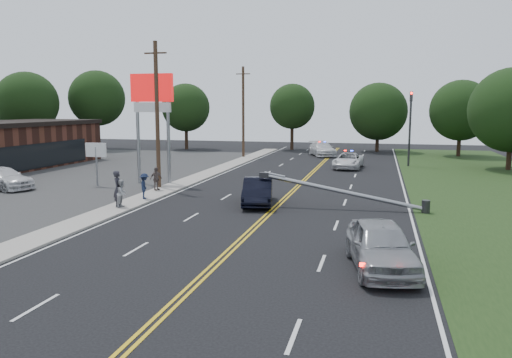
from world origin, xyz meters
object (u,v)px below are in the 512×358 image
(emergency_b, at_px, (322,149))
(crashed_sedan, at_px, (258,191))
(fallen_streetlight, at_px, (352,193))
(utility_pole_mid, at_px, (157,115))
(traffic_signal, at_px, (410,122))
(waiting_sedan, at_px, (381,245))
(emergency_a, at_px, (348,161))
(bystander_c, at_px, (145,186))
(bystander_d, at_px, (156,179))
(pylon_sign, at_px, (152,102))
(utility_pole_far, at_px, (243,112))
(parked_car, at_px, (2,178))
(small_sign, at_px, (96,154))
(bystander_b, at_px, (122,193))
(bystander_a, at_px, (118,189))

(emergency_b, bearing_deg, crashed_sedan, -111.46)
(fallen_streetlight, xyz_separation_m, utility_pole_mid, (-13.39, 4.00, 4.17))
(traffic_signal, distance_m, waiting_sedan, 32.45)
(fallen_streetlight, relative_size, emergency_a, 1.82)
(bystander_c, relative_size, bystander_d, 0.99)
(traffic_signal, xyz_separation_m, fallen_streetlight, (-4.11, -22.00, -3.29))
(fallen_streetlight, xyz_separation_m, waiting_sedan, (1.57, -10.18, -0.06))
(emergency_b, bearing_deg, pylon_sign, -132.63)
(utility_pole_far, xyz_separation_m, parked_car, (-10.42, -24.78, -4.34))
(small_sign, relative_size, traffic_signal, 0.44)
(small_sign, bearing_deg, crashed_sedan, -16.74)
(utility_pole_mid, distance_m, bystander_d, 4.40)
(utility_pole_mid, relative_size, emergency_b, 1.79)
(fallen_streetlight, bearing_deg, bystander_b, -166.37)
(emergency_a, bearing_deg, fallen_streetlight, -81.63)
(utility_pole_far, height_order, parked_car, utility_pole_far)
(fallen_streetlight, height_order, parked_car, fallen_streetlight)
(crashed_sedan, xyz_separation_m, bystander_b, (-6.97, -3.14, 0.12))
(crashed_sedan, distance_m, bystander_c, 6.95)
(utility_pole_far, xyz_separation_m, bystander_d, (0.41, -23.32, -4.18))
(waiting_sedan, distance_m, bystander_b, 15.67)
(pylon_sign, bearing_deg, utility_pole_far, 86.28)
(pylon_sign, xyz_separation_m, bystander_b, (2.34, -8.99, -5.11))
(utility_pole_far, relative_size, crashed_sedan, 2.13)
(pylon_sign, height_order, bystander_a, pylon_sign)
(emergency_a, distance_m, bystander_d, 19.90)
(parked_car, xyz_separation_m, bystander_c, (11.51, -1.58, 0.15))
(traffic_signal, relative_size, emergency_a, 1.37)
(pylon_sign, relative_size, bystander_a, 3.97)
(parked_car, xyz_separation_m, bystander_a, (11.17, -4.10, 0.38))
(waiting_sedan, relative_size, emergency_a, 0.98)
(bystander_a, bearing_deg, fallen_streetlight, -90.49)
(parked_car, bearing_deg, emergency_a, -35.98)
(utility_pole_mid, distance_m, utility_pole_far, 22.00)
(small_sign, xyz_separation_m, waiting_sedan, (19.76, -14.18, -1.47))
(traffic_signal, distance_m, bystander_b, 30.10)
(emergency_a, height_order, bystander_a, bystander_a)
(utility_pole_mid, xyz_separation_m, bystander_d, (0.41, -1.32, -4.18))
(small_sign, relative_size, emergency_b, 0.55)
(emergency_b, bearing_deg, bystander_a, -123.81)
(pylon_sign, height_order, bystander_c, pylon_sign)
(bystander_d, bearing_deg, utility_pole_far, 29.13)
(utility_pole_mid, distance_m, bystander_a, 7.96)
(utility_pole_mid, height_order, parked_car, utility_pole_mid)
(bystander_d, bearing_deg, utility_pole_mid, 45.28)
(small_sign, relative_size, crashed_sedan, 0.66)
(bystander_a, height_order, bystander_d, bystander_a)
(crashed_sedan, relative_size, emergency_b, 0.84)
(bystander_d, bearing_deg, parked_car, 125.81)
(traffic_signal, bearing_deg, bystander_d, -131.51)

